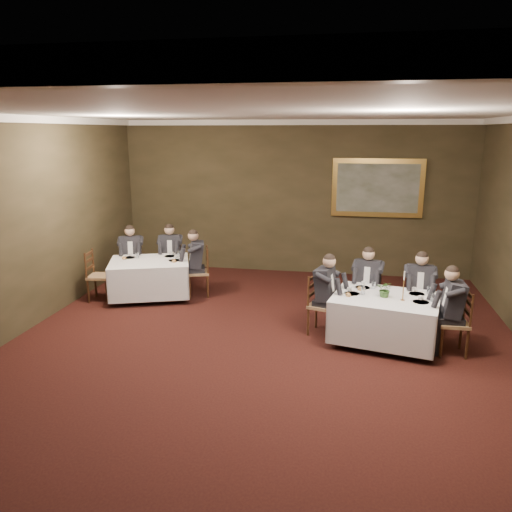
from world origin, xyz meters
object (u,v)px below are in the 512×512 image
(chair_main_backright, at_px, (417,312))
(chair_sec_backright, at_px, (172,272))
(table_main, at_px, (385,316))
(chair_main_endleft, at_px, (322,317))
(diner_main_backright, at_px, (418,300))
(chair_sec_backleft, at_px, (133,274))
(chair_sec_endright, at_px, (199,282))
(table_second, at_px, (150,276))
(diner_main_endright, at_px, (453,321))
(painting, at_px, (377,188))
(chair_sec_endleft, at_px, (100,286))
(candlestick, at_px, (403,289))
(diner_main_endleft, at_px, (323,304))
(diner_sec_endright, at_px, (198,271))
(diner_main_backleft, at_px, (367,294))
(diner_sec_backright, at_px, (171,262))
(chair_main_backleft, at_px, (366,306))
(centerpiece, at_px, (385,288))
(chair_main_endright, at_px, (452,335))
(diner_sec_backleft, at_px, (132,264))

(chair_main_backright, xyz_separation_m, chair_sec_backright, (-4.91, 1.61, 0.00))
(chair_main_backright, height_order, chair_sec_backright, same)
(table_main, height_order, chair_main_endleft, chair_main_endleft)
(chair_main_backright, height_order, diner_main_backright, diner_main_backright)
(chair_sec_backleft, height_order, chair_sec_endright, same)
(table_second, relative_size, chair_main_backright, 1.84)
(table_second, distance_m, chair_sec_endright, 0.98)
(diner_main_endright, bearing_deg, painting, 11.80)
(chair_sec_endleft, xyz_separation_m, candlestick, (5.61, -1.25, 0.65))
(diner_main_backright, relative_size, chair_main_endleft, 1.35)
(diner_main_endleft, relative_size, chair_sec_backright, 1.35)
(table_second, distance_m, diner_sec_endright, 0.96)
(table_second, bearing_deg, diner_main_backleft, -7.60)
(diner_main_backright, bearing_deg, table_second, -3.85)
(diner_sec_backright, bearing_deg, chair_main_backleft, 148.26)
(chair_main_endleft, relative_size, chair_sec_endleft, 1.00)
(chair_main_backright, height_order, centerpiece, centerpiece)
(chair_main_endleft, distance_m, diner_sec_endright, 3.00)
(chair_main_backleft, height_order, chair_sec_endleft, same)
(chair_sec_endright, height_order, painting, painting)
(chair_sec_endleft, bearing_deg, diner_main_endright, 70.95)
(table_main, height_order, chair_sec_endright, chair_sec_endright)
(table_main, relative_size, diner_main_endleft, 1.35)
(table_second, distance_m, chair_main_backleft, 4.25)
(diner_main_endright, xyz_separation_m, painting, (-0.97, 4.02, 1.52))
(chair_main_endleft, bearing_deg, chair_sec_backright, -106.01)
(chair_main_endright, relative_size, centerpiece, 3.65)
(diner_main_endleft, distance_m, diner_sec_endright, 3.00)
(chair_sec_backleft, height_order, painting, painting)
(diner_main_backleft, distance_m, painting, 3.31)
(diner_sec_backleft, bearing_deg, chair_main_backleft, 148.12)
(chair_main_endright, relative_size, diner_sec_endright, 0.74)
(diner_main_endleft, bearing_deg, table_second, -93.20)
(diner_sec_backleft, distance_m, candlestick, 5.77)
(diner_sec_backright, bearing_deg, painting, -173.32)
(diner_main_backright, bearing_deg, chair_sec_backleft, -8.87)
(chair_sec_backright, bearing_deg, chair_sec_backleft, 6.36)
(chair_main_backright, distance_m, diner_main_endright, 1.02)
(chair_sec_backleft, xyz_separation_m, painting, (5.10, 1.76, 1.74))
(chair_main_backright, distance_m, centerpiece, 1.13)
(table_second, relative_size, diner_main_endright, 1.37)
(table_main, distance_m, diner_main_endright, 0.99)
(diner_main_endleft, height_order, chair_sec_endleft, diner_main_endleft)
(chair_main_backleft, height_order, chair_sec_backleft, same)
(chair_sec_endright, bearing_deg, diner_main_endleft, -138.54)
(diner_main_backleft, relative_size, chair_main_endleft, 1.35)
(diner_sec_backleft, relative_size, candlestick, 2.85)
(chair_sec_backleft, bearing_deg, table_main, 139.57)
(painting, bearing_deg, chair_sec_backleft, -160.94)
(table_second, height_order, diner_sec_backleft, diner_sec_backleft)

